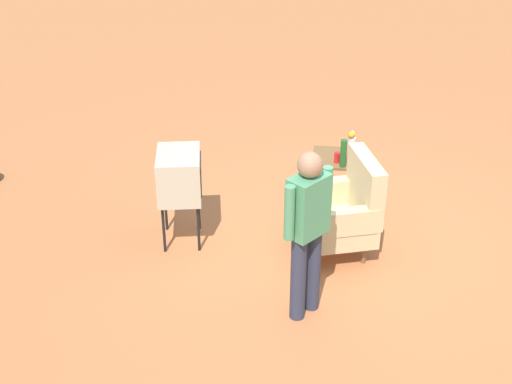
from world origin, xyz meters
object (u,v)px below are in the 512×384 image
Objects in this scene: person_standing at (308,226)px; bottle_wine_green at (343,153)px; armchair at (343,209)px; side_table at (337,164)px; soda_can_red at (337,157)px; flower_vase at (352,140)px; tv_on_stand at (179,175)px.

person_standing is 5.12× the size of bottle_wine_green.
armchair reaches higher than bottle_wine_green.
soda_can_red is (0.14, -0.01, 0.15)m from side_table.
soda_can_red is 0.46× the size of flower_vase.
tv_on_stand reaches higher than bottle_wine_green.
bottle_wine_green reaches higher than side_table.
flower_vase is at bearing 135.92° from side_table.
bottle_wine_green is at bearing 14.57° from side_table.
armchair is 0.65× the size of person_standing.
person_standing is at bearing -16.90° from armchair.
tv_on_stand is 1.76m from person_standing.
side_table is 1.91× the size of bottle_wine_green.
bottle_wine_green is (-0.74, 1.68, -0.01)m from tv_on_stand.
side_table is 0.59× the size of tv_on_stand.
flower_vase is (-1.14, 0.08, 0.26)m from armchair.
soda_can_red is at bearing 172.78° from person_standing.
tv_on_stand reaches higher than soda_can_red.
person_standing is 2.26m from flower_vase.
flower_vase reaches higher than side_table.
bottle_wine_green is (-1.83, 0.31, -0.17)m from person_standing.
soda_can_red is (-0.85, -0.08, 0.17)m from armchair.
side_table is at bearing 177.24° from soda_can_red.
person_standing reaches higher than bottle_wine_green.
flower_vase is at bearing 122.46° from tv_on_stand.
person_standing reaches higher than armchair.
person_standing is (1.09, 1.37, 0.16)m from tv_on_stand.
side_table is 0.37× the size of person_standing.
bottle_wine_green is at bearing 113.81° from tv_on_stand.
flower_vase reaches higher than soda_can_red.
person_standing reaches higher than side_table.
armchair is 8.69× the size of soda_can_red.
tv_on_stand is at bearing -62.68° from soda_can_red.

